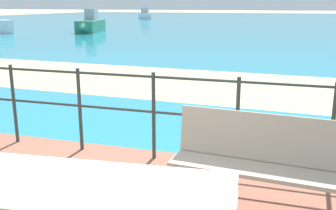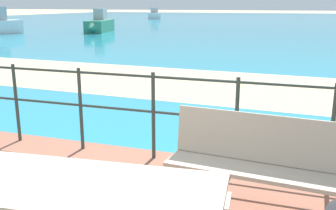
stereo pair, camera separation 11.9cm
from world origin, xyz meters
The scene contains 6 objects.
sea_water centered at (0.00, 40.00, 0.01)m, with size 90.00×90.00×0.01m, color teal.
beach_strip centered at (0.00, 7.19, 0.01)m, with size 54.00×3.88×0.01m, color tan.
park_bench centered at (1.42, 1.49, 0.58)m, with size 1.81×0.57×0.88m.
railing_fence centered at (0.00, 2.37, 0.71)m, with size 5.94×0.04×1.05m.
boat_mid centered at (-16.77, 46.86, 0.49)m, with size 2.65×3.86×1.44m.
boat_far centered at (-11.54, 22.42, 0.52)m, with size 1.98×4.27×1.57m.
Camera 1 is at (1.47, -1.81, 1.88)m, focal length 41.66 mm.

